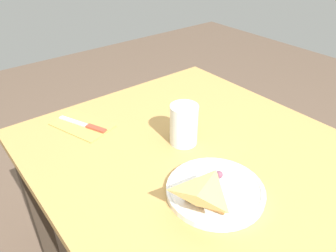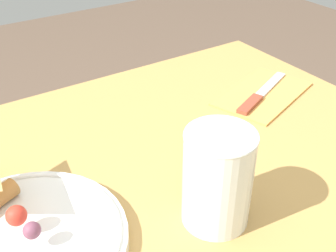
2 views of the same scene
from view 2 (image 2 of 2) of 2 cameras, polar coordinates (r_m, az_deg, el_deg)
name	(u,v)px [view 2 (image 2 of 2)]	position (r m, az deg, el deg)	size (l,w,h in m)	color
plate_pizza	(19,239)	(0.53, -19.48, -14.22)	(0.24, 0.24, 0.06)	white
milk_glass	(217,181)	(0.51, 6.70, -7.47)	(0.08, 0.08, 0.13)	white
napkin_folded	(263,94)	(0.82, 12.71, 4.28)	(0.22, 0.17, 0.00)	#E59E4C
butter_knife	(261,94)	(0.81, 12.48, 4.31)	(0.19, 0.09, 0.01)	#99422D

